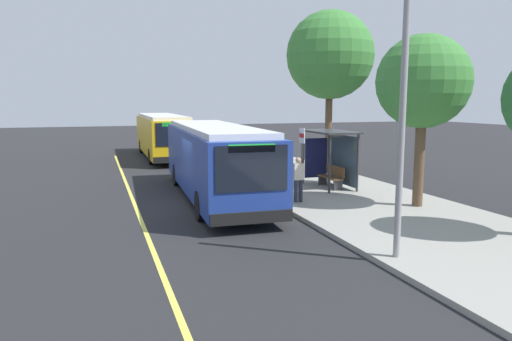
% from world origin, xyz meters
% --- Properties ---
extents(ground_plane, '(120.00, 120.00, 0.00)m').
position_xyz_m(ground_plane, '(0.00, 0.00, 0.00)').
color(ground_plane, '#232326').
extents(sidewalk_curb, '(44.00, 6.40, 0.15)m').
position_xyz_m(sidewalk_curb, '(0.00, 6.00, 0.07)').
color(sidewalk_curb, gray).
rests_on(sidewalk_curb, ground_plane).
extents(lane_stripe_center, '(36.00, 0.14, 0.01)m').
position_xyz_m(lane_stripe_center, '(0.00, -2.20, 0.00)').
color(lane_stripe_center, '#E0D64C').
rests_on(lane_stripe_center, ground_plane).
extents(transit_bus_main, '(11.43, 3.10, 2.95)m').
position_xyz_m(transit_bus_main, '(-1.17, 1.01, 1.62)').
color(transit_bus_main, navy).
rests_on(transit_bus_main, ground_plane).
extents(transit_bus_second, '(11.80, 2.71, 2.95)m').
position_xyz_m(transit_bus_second, '(-16.00, 0.91, 1.62)').
color(transit_bus_second, gold).
rests_on(transit_bus_second, ground_plane).
extents(bus_shelter, '(2.90, 1.60, 2.48)m').
position_xyz_m(bus_shelter, '(-1.38, 6.32, 1.92)').
color(bus_shelter, '#333338').
rests_on(bus_shelter, sidewalk_curb).
extents(waiting_bench, '(1.60, 0.48, 0.95)m').
position_xyz_m(waiting_bench, '(-1.09, 6.24, 0.63)').
color(waiting_bench, brown).
rests_on(waiting_bench, sidewalk_curb).
extents(route_sign_post, '(0.44, 0.08, 2.80)m').
position_xyz_m(route_sign_post, '(1.32, 3.72, 1.96)').
color(route_sign_post, '#333338').
rests_on(route_sign_post, sidewalk_curb).
extents(pedestrian_commuter, '(0.24, 0.40, 1.69)m').
position_xyz_m(pedestrian_commuter, '(1.25, 3.61, 1.12)').
color(pedestrian_commuter, '#282D47').
rests_on(pedestrian_commuter, sidewalk_curb).
extents(street_tree_near_shelter, '(4.47, 4.47, 8.30)m').
position_xyz_m(street_tree_near_shelter, '(-4.98, 8.03, 6.19)').
color(street_tree_near_shelter, brown).
rests_on(street_tree_near_shelter, sidewalk_curb).
extents(street_tree_upstreet, '(3.27, 3.27, 6.07)m').
position_xyz_m(street_tree_upstreet, '(3.24, 7.43, 4.55)').
color(street_tree_upstreet, brown).
rests_on(street_tree_upstreet, sidewalk_curb).
extents(utility_pole, '(0.16, 0.16, 6.40)m').
position_xyz_m(utility_pole, '(7.85, 3.32, 3.35)').
color(utility_pole, gray).
rests_on(utility_pole, sidewalk_curb).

